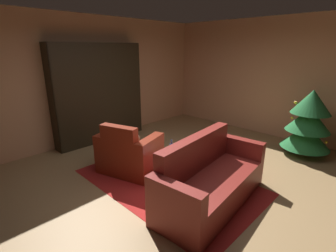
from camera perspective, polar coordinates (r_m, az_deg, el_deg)
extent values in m
plane|color=#96754B|center=(4.28, 2.02, -11.85)|extent=(7.79, 7.79, 0.00)
cube|color=tan|center=(6.57, 22.24, 10.19)|extent=(5.53, 0.06, 2.79)
cube|color=tan|center=(5.96, -17.86, 10.00)|extent=(0.06, 6.61, 2.79)
cube|color=maroon|center=(4.16, 0.05, -12.67)|extent=(2.91, 1.82, 0.01)
cube|color=black|center=(5.75, -14.85, 7.04)|extent=(0.03, 2.14, 2.21)
cube|color=black|center=(6.46, -7.43, 8.59)|extent=(0.32, 0.02, 2.21)
cube|color=black|center=(5.44, -25.27, 5.36)|extent=(0.32, 0.03, 2.21)
cube|color=black|center=(6.16, -14.78, -2.83)|extent=(0.30, 2.09, 0.03)
cube|color=black|center=(6.04, -15.05, 0.41)|extent=(0.30, 2.09, 0.03)
cube|color=black|center=(5.95, -15.33, 3.76)|extent=(0.30, 2.09, 0.02)
cube|color=black|center=(5.88, -15.61, 7.20)|extent=(0.30, 2.09, 0.02)
cube|color=black|center=(5.82, -15.91, 10.72)|extent=(0.30, 2.09, 0.02)
cube|color=black|center=(5.80, -16.22, 14.28)|extent=(0.30, 2.09, 0.02)
cube|color=black|center=(5.79, -16.54, 17.87)|extent=(0.30, 2.09, 0.03)
cube|color=black|center=(5.99, -16.13, 6.75)|extent=(0.05, 0.93, 0.58)
cube|color=black|center=(5.96, -16.01, 6.72)|extent=(0.03, 0.96, 0.61)
cube|color=#B8968F|center=(6.68, -7.76, 0.49)|extent=(0.20, 0.03, 0.25)
cube|color=#483622|center=(6.66, -7.97, 0.53)|extent=(0.19, 0.03, 0.28)
cube|color=#B03015|center=(6.65, -8.25, 0.47)|extent=(0.18, 0.04, 0.27)
cube|color=teal|center=(6.62, -8.50, 0.47)|extent=(0.18, 0.03, 0.29)
cube|color=#4C2626|center=(6.58, -8.71, 0.41)|extent=(0.22, 0.05, 0.30)
cube|color=#2A8830|center=(6.56, -9.10, 0.34)|extent=(0.20, 0.04, 0.30)
cube|color=red|center=(6.58, -8.22, 3.66)|extent=(0.15, 0.04, 0.29)
cube|color=#403B2D|center=(6.54, -8.49, 3.49)|extent=(0.18, 0.04, 0.28)
cube|color=red|center=(6.51, -8.73, 3.06)|extent=(0.21, 0.05, 0.20)
cube|color=#2D8A35|center=(6.48, -9.13, 3.15)|extent=(0.20, 0.05, 0.23)
cube|color=#AE9D92|center=(6.46, -9.60, 3.43)|extent=(0.16, 0.04, 0.31)
cube|color=#B8A19F|center=(6.43, -9.92, 3.30)|extent=(0.16, 0.04, 0.30)
cube|color=#ADB289|center=(6.42, -8.50, 13.06)|extent=(0.15, 0.05, 0.26)
cube|color=#B52E20|center=(6.37, -8.64, 12.82)|extent=(0.22, 0.04, 0.22)
cube|color=#3F7B3F|center=(6.36, -9.06, 13.00)|extent=(0.18, 0.03, 0.26)
cube|color=gold|center=(6.35, -9.41, 12.64)|extent=(0.16, 0.03, 0.19)
cube|color=#B42A31|center=(6.30, -9.51, 12.64)|extent=(0.22, 0.03, 0.20)
cube|color=#B1A28E|center=(6.38, -8.39, 16.24)|extent=(0.23, 0.03, 0.25)
cube|color=gold|center=(6.37, -8.77, 16.34)|extent=(0.19, 0.04, 0.27)
cube|color=gold|center=(6.36, -9.13, 15.98)|extent=(0.16, 0.03, 0.20)
cube|color=red|center=(6.32, -9.38, 16.46)|extent=(0.20, 0.04, 0.31)
cube|color=#17728B|center=(6.27, -9.66, 16.26)|extent=(0.24, 0.04, 0.27)
cube|color=maroon|center=(4.45, -8.72, -7.77)|extent=(0.83, 0.86, 0.42)
cube|color=maroon|center=(4.08, -11.19, -3.37)|extent=(0.67, 0.34, 0.50)
cube|color=maroon|center=(4.19, -4.14, -7.25)|extent=(0.38, 0.71, 0.69)
cube|color=maroon|center=(4.64, -13.00, -5.14)|extent=(0.38, 0.71, 0.69)
ellipsoid|color=#957A5C|center=(4.41, -8.79, -3.83)|extent=(0.32, 0.26, 0.18)
sphere|color=#957A5C|center=(4.45, -7.26, -2.79)|extent=(0.13, 0.13, 0.13)
cube|color=maroon|center=(3.64, 10.23, -14.07)|extent=(0.93, 1.70, 0.42)
cube|color=maroon|center=(3.55, 6.43, -6.23)|extent=(0.34, 1.64, 0.52)
cube|color=maroon|center=(2.93, 1.50, -19.15)|extent=(0.77, 0.23, 0.70)
cube|color=maroon|center=(4.30, 16.10, -7.20)|extent=(0.77, 0.23, 0.70)
cylinder|color=black|center=(3.92, 4.36, -11.45)|extent=(0.04, 0.04, 0.41)
cylinder|color=black|center=(4.18, 3.05, -9.43)|extent=(0.04, 0.04, 0.41)
cylinder|color=black|center=(3.96, -0.12, -11.00)|extent=(0.04, 0.04, 0.41)
cylinder|color=silver|center=(3.93, 2.41, -7.81)|extent=(0.67, 0.67, 0.02)
cube|color=#B5321A|center=(3.93, 2.69, -7.44)|extent=(0.18, 0.15, 0.02)
cube|color=gray|center=(3.92, 2.56, -7.17)|extent=(0.14, 0.11, 0.02)
cube|color=red|center=(3.92, 2.70, -6.87)|extent=(0.17, 0.14, 0.02)
cube|color=gray|center=(3.90, 2.59, -6.55)|extent=(0.23, 0.13, 0.03)
cube|color=red|center=(3.90, 2.78, -6.25)|extent=(0.16, 0.12, 0.02)
cube|color=red|center=(3.89, 2.56, -6.00)|extent=(0.15, 0.11, 0.02)
cylinder|color=navy|center=(4.01, 0.80, -5.48)|extent=(0.06, 0.06, 0.20)
cylinder|color=navy|center=(3.96, 0.81, -3.67)|extent=(0.03, 0.03, 0.07)
cylinder|color=brown|center=(5.82, 28.74, -5.00)|extent=(0.08, 0.08, 0.16)
cone|color=#236C35|center=(5.72, 29.20, -2.07)|extent=(0.93, 0.93, 0.47)
cone|color=#236C35|center=(5.63, 29.73, 1.33)|extent=(0.83, 0.83, 0.47)
cone|color=#236C35|center=(5.55, 30.28, 4.85)|extent=(0.73, 0.73, 0.47)
sphere|color=yellow|center=(5.64, 27.36, 4.79)|extent=(0.07, 0.07, 0.07)
sphere|color=yellow|center=(5.77, 26.70, 1.68)|extent=(0.05, 0.05, 0.05)
sphere|color=yellow|center=(5.61, 32.69, -3.19)|extent=(0.06, 0.06, 0.06)
sphere|color=red|center=(6.09, 27.96, -1.87)|extent=(0.07, 0.07, 0.07)
sphere|color=yellow|center=(5.81, 29.25, 5.65)|extent=(0.07, 0.07, 0.07)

